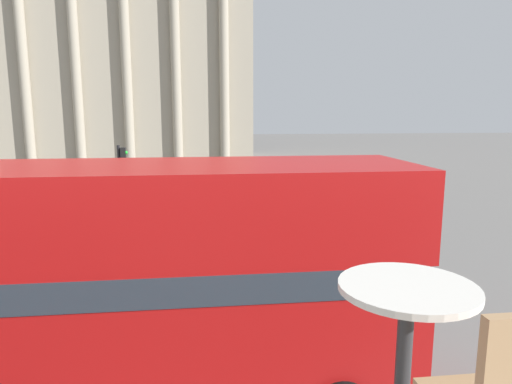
% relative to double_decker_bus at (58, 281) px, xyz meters
% --- Properties ---
extents(double_decker_bus, '(11.45, 2.64, 4.14)m').
position_rel_double_decker_bus_xyz_m(double_decker_bus, '(0.00, 0.00, 0.00)').
color(double_decker_bus, black).
rests_on(double_decker_bus, ground_plane).
extents(cafe_dining_table, '(0.60, 0.60, 0.73)m').
position_rel_double_decker_bus_xyz_m(cafe_dining_table, '(3.18, -5.43, 1.72)').
color(cafe_dining_table, '#2D2D30').
rests_on(cafe_dining_table, cafe_floor_slab).
extents(plaza_building_left, '(28.71, 11.90, 21.50)m').
position_rel_double_decker_bus_xyz_m(plaza_building_left, '(-6.60, 42.88, 8.44)').
color(plaza_building_left, '#A39984').
rests_on(plaza_building_left, ground_plane).
extents(traffic_light_near, '(0.42, 0.24, 3.24)m').
position_rel_double_decker_bus_xyz_m(traffic_light_near, '(0.11, 6.13, -0.17)').
color(traffic_light_near, black).
rests_on(traffic_light_near, ground_plane).
extents(traffic_light_mid, '(0.42, 0.24, 3.65)m').
position_rel_double_decker_bus_xyz_m(traffic_light_mid, '(-0.90, 11.55, 0.09)').
color(traffic_light_mid, black).
rests_on(traffic_light_mid, ground_plane).
extents(car_silver, '(4.20, 1.93, 1.35)m').
position_rel_double_decker_bus_xyz_m(car_silver, '(7.25, 19.88, -1.60)').
color(car_silver, black).
rests_on(car_silver, ground_plane).
extents(car_black, '(4.20, 1.93, 1.35)m').
position_rel_double_decker_bus_xyz_m(car_black, '(5.43, 24.45, -1.60)').
color(car_black, black).
rests_on(car_black, ground_plane).
extents(pedestrian_olive, '(0.32, 0.32, 1.79)m').
position_rel_double_decker_bus_xyz_m(pedestrian_olive, '(1.90, 11.08, -1.27)').
color(pedestrian_olive, '#282B33').
rests_on(pedestrian_olive, ground_plane).
extents(pedestrian_black, '(0.32, 0.32, 1.71)m').
position_rel_double_decker_bus_xyz_m(pedestrian_black, '(6.35, 14.10, -1.32)').
color(pedestrian_black, '#282B33').
rests_on(pedestrian_black, ground_plane).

